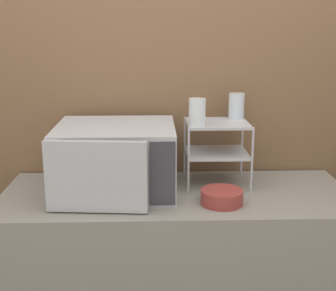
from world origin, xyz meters
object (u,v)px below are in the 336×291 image
dish_rack (217,139)px  glass_back_right (236,106)px  bowl (222,197)px  glass_front_left (197,112)px  microwave (115,159)px

dish_rack → glass_back_right: bearing=38.1°
glass_back_right → bowl: glass_back_right is taller
glass_front_left → bowl: glass_front_left is taller
microwave → glass_back_right: 0.60m
glass_back_right → bowl: size_ratio=0.68×
microwave → dish_rack: (0.44, 0.10, 0.06)m
glass_front_left → glass_back_right: size_ratio=1.00×
glass_back_right → microwave: bearing=-162.1°
dish_rack → glass_back_right: size_ratio=2.42×
microwave → glass_back_right: bearing=17.9°
dish_rack → bowl: 0.31m
microwave → dish_rack: bearing=12.7°
microwave → bowl: size_ratio=2.94×
glass_front_left → glass_back_right: same height
microwave → dish_rack: 0.46m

